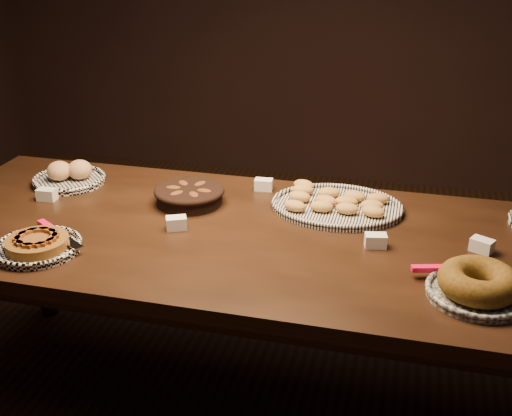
% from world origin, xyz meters
% --- Properties ---
extents(ground, '(5.00, 5.00, 0.00)m').
position_xyz_m(ground, '(0.00, 0.00, 0.00)').
color(ground, black).
rests_on(ground, ground).
extents(buffet_table, '(2.40, 1.00, 0.75)m').
position_xyz_m(buffet_table, '(0.00, 0.00, 0.68)').
color(buffet_table, black).
rests_on(buffet_table, ground).
extents(apple_tart_plate, '(0.30, 0.29, 0.05)m').
position_xyz_m(apple_tart_plate, '(-0.61, -0.30, 0.77)').
color(apple_tart_plate, white).
rests_on(apple_tart_plate, buffet_table).
extents(madeleine_platter, '(0.48, 0.39, 0.05)m').
position_xyz_m(madeleine_platter, '(0.28, 0.27, 0.77)').
color(madeleine_platter, black).
rests_on(madeleine_platter, buffet_table).
extents(bundt_cake_plate, '(0.34, 0.30, 0.09)m').
position_xyz_m(bundt_cake_plate, '(0.75, -0.24, 0.79)').
color(bundt_cake_plate, black).
rests_on(bundt_cake_plate, buffet_table).
extents(croissant_basket, '(0.33, 0.33, 0.07)m').
position_xyz_m(croissant_basket, '(-0.26, 0.18, 0.79)').
color(croissant_basket, black).
rests_on(croissant_basket, buffet_table).
extents(bread_roll_plate, '(0.29, 0.29, 0.09)m').
position_xyz_m(bread_roll_plate, '(-0.81, 0.26, 0.78)').
color(bread_roll_plate, white).
rests_on(bread_roll_plate, buffet_table).
extents(tent_cards, '(1.66, 0.48, 0.04)m').
position_xyz_m(tent_cards, '(0.04, 0.09, 0.77)').
color(tent_cards, white).
rests_on(tent_cards, buffet_table).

